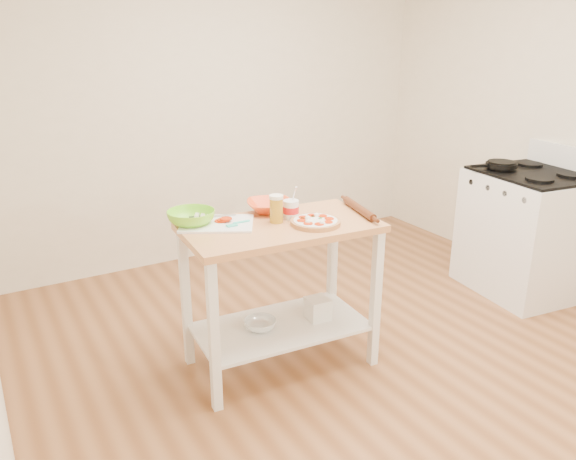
{
  "coord_description": "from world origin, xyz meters",
  "views": [
    {
      "loc": [
        -1.97,
        -2.25,
        1.91
      ],
      "look_at": [
        -0.45,
        0.34,
        0.85
      ],
      "focal_mm": 35.0,
      "sensor_mm": 36.0,
      "label": 1
    }
  ],
  "objects_px": {
    "gas_stove": "(526,232)",
    "beer_pint": "(276,209)",
    "spatula": "(237,224)",
    "rolling_pin": "(359,209)",
    "cutting_board": "(217,223)",
    "shelf_glass_bowl": "(260,325)",
    "pizza": "(315,222)",
    "orange_bowl": "(270,206)",
    "green_bowl": "(191,218)",
    "prep_island": "(280,266)",
    "shelf_bin": "(318,308)",
    "skillet": "(501,165)",
    "knife": "(206,217)",
    "yogurt_tub": "(291,209)"
  },
  "relations": [
    {
      "from": "cutting_board",
      "to": "knife",
      "type": "relative_size",
      "value": 1.84
    },
    {
      "from": "prep_island",
      "to": "yogurt_tub",
      "type": "distance_m",
      "value": 0.33
    },
    {
      "from": "prep_island",
      "to": "knife",
      "type": "distance_m",
      "value": 0.51
    },
    {
      "from": "pizza",
      "to": "spatula",
      "type": "bearing_deg",
      "value": 153.71
    },
    {
      "from": "beer_pint",
      "to": "shelf_glass_bowl",
      "type": "xyz_separation_m",
      "value": [
        -0.13,
        -0.02,
        -0.69
      ]
    },
    {
      "from": "pizza",
      "to": "orange_bowl",
      "type": "height_order",
      "value": "orange_bowl"
    },
    {
      "from": "green_bowl",
      "to": "beer_pint",
      "type": "relative_size",
      "value": 1.68
    },
    {
      "from": "yogurt_tub",
      "to": "gas_stove",
      "type": "bearing_deg",
      "value": -2.31
    },
    {
      "from": "gas_stove",
      "to": "shelf_glass_bowl",
      "type": "relative_size",
      "value": 5.81
    },
    {
      "from": "knife",
      "to": "shelf_bin",
      "type": "xyz_separation_m",
      "value": [
        0.57,
        -0.32,
        -0.59
      ]
    },
    {
      "from": "prep_island",
      "to": "cutting_board",
      "type": "bearing_deg",
      "value": 150.86
    },
    {
      "from": "gas_stove",
      "to": "green_bowl",
      "type": "relative_size",
      "value": 4.18
    },
    {
      "from": "skillet",
      "to": "cutting_board",
      "type": "bearing_deg",
      "value": -161.08
    },
    {
      "from": "pizza",
      "to": "green_bowl",
      "type": "xyz_separation_m",
      "value": [
        -0.6,
        0.35,
        0.03
      ]
    },
    {
      "from": "spatula",
      "to": "rolling_pin",
      "type": "relative_size",
      "value": 0.39
    },
    {
      "from": "shelf_glass_bowl",
      "to": "rolling_pin",
      "type": "bearing_deg",
      "value": -6.36
    },
    {
      "from": "knife",
      "to": "shelf_glass_bowl",
      "type": "height_order",
      "value": "knife"
    },
    {
      "from": "pizza",
      "to": "rolling_pin",
      "type": "distance_m",
      "value": 0.35
    },
    {
      "from": "gas_stove",
      "to": "shelf_glass_bowl",
      "type": "distance_m",
      "value": 2.28
    },
    {
      "from": "gas_stove",
      "to": "beer_pint",
      "type": "bearing_deg",
      "value": -174.67
    },
    {
      "from": "yogurt_tub",
      "to": "shelf_glass_bowl",
      "type": "xyz_separation_m",
      "value": [
        -0.23,
        -0.03,
        -0.67
      ]
    },
    {
      "from": "cutting_board",
      "to": "rolling_pin",
      "type": "distance_m",
      "value": 0.85
    },
    {
      "from": "yogurt_tub",
      "to": "spatula",
      "type": "bearing_deg",
      "value": 173.97
    },
    {
      "from": "shelf_glass_bowl",
      "to": "shelf_bin",
      "type": "distance_m",
      "value": 0.37
    },
    {
      "from": "skillet",
      "to": "orange_bowl",
      "type": "xyz_separation_m",
      "value": [
        -1.94,
        0.07,
        -0.04
      ]
    },
    {
      "from": "gas_stove",
      "to": "beer_pint",
      "type": "relative_size",
      "value": 7.0
    },
    {
      "from": "orange_bowl",
      "to": "beer_pint",
      "type": "distance_m",
      "value": 0.21
    },
    {
      "from": "skillet",
      "to": "knife",
      "type": "height_order",
      "value": "skillet"
    },
    {
      "from": "shelf_glass_bowl",
      "to": "spatula",
      "type": "bearing_deg",
      "value": 145.5
    },
    {
      "from": "prep_island",
      "to": "green_bowl",
      "type": "height_order",
      "value": "green_bowl"
    },
    {
      "from": "gas_stove",
      "to": "knife",
      "type": "bearing_deg",
      "value": -179.97
    },
    {
      "from": "orange_bowl",
      "to": "green_bowl",
      "type": "xyz_separation_m",
      "value": [
        -0.5,
        0.0,
        0.01
      ]
    },
    {
      "from": "cutting_board",
      "to": "beer_pint",
      "type": "height_order",
      "value": "beer_pint"
    },
    {
      "from": "prep_island",
      "to": "rolling_pin",
      "type": "xyz_separation_m",
      "value": [
        0.51,
        -0.05,
        0.28
      ]
    },
    {
      "from": "pizza",
      "to": "orange_bowl",
      "type": "bearing_deg",
      "value": 106.76
    },
    {
      "from": "pizza",
      "to": "cutting_board",
      "type": "xyz_separation_m",
      "value": [
        -0.48,
        0.28,
        -0.01
      ]
    },
    {
      "from": "shelf_glass_bowl",
      "to": "green_bowl",
      "type": "bearing_deg",
      "value": 144.42
    },
    {
      "from": "spatula",
      "to": "prep_island",
      "type": "bearing_deg",
      "value": -19.86
    },
    {
      "from": "cutting_board",
      "to": "spatula",
      "type": "distance_m",
      "value": 0.12
    },
    {
      "from": "cutting_board",
      "to": "shelf_glass_bowl",
      "type": "bearing_deg",
      "value": -11.7
    },
    {
      "from": "cutting_board",
      "to": "knife",
      "type": "bearing_deg",
      "value": 128.98
    },
    {
      "from": "prep_island",
      "to": "skillet",
      "type": "relative_size",
      "value": 3.18
    },
    {
      "from": "pizza",
      "to": "beer_pint",
      "type": "height_order",
      "value": "beer_pint"
    },
    {
      "from": "beer_pint",
      "to": "shelf_bin",
      "type": "relative_size",
      "value": 1.2
    },
    {
      "from": "prep_island",
      "to": "pizza",
      "type": "relative_size",
      "value": 4.03
    },
    {
      "from": "pizza",
      "to": "cutting_board",
      "type": "relative_size",
      "value": 0.57
    },
    {
      "from": "spatula",
      "to": "green_bowl",
      "type": "relative_size",
      "value": 0.57
    },
    {
      "from": "gas_stove",
      "to": "spatula",
      "type": "bearing_deg",
      "value": -175.66
    },
    {
      "from": "shelf_glass_bowl",
      "to": "prep_island",
      "type": "bearing_deg",
      "value": -8.22
    },
    {
      "from": "prep_island",
      "to": "shelf_bin",
      "type": "bearing_deg",
      "value": -9.91
    }
  ]
}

